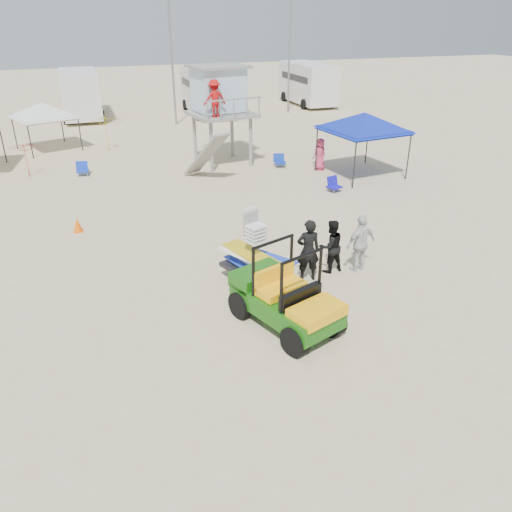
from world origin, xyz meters
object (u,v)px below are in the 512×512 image
object	(u,v)px
utility_cart	(286,292)
surf_trailer	(254,257)
canopy_blue	(365,116)
man_left	(308,250)
lifeguard_tower	(219,94)

from	to	relation	value
utility_cart	surf_trailer	bearing A→B (deg)	89.79
utility_cart	canopy_blue	xyz separation A→B (m)	(8.21, 10.69, 1.79)
man_left	utility_cart	bearing A→B (deg)	62.10
utility_cart	lifeguard_tower	xyz separation A→B (m)	(2.50, 14.88, 2.46)
utility_cart	lifeguard_tower	size ratio (longest dim) A/B	0.66
lifeguard_tower	canopy_blue	world-z (taller)	lifeguard_tower
utility_cart	lifeguard_tower	world-z (taller)	lifeguard_tower
utility_cart	man_left	bearing A→B (deg)	53.23
utility_cart	man_left	world-z (taller)	utility_cart
man_left	surf_trailer	bearing A→B (deg)	-2.33
utility_cart	surf_trailer	world-z (taller)	utility_cart
utility_cart	man_left	distance (m)	2.55
surf_trailer	lifeguard_tower	distance (m)	13.05
man_left	canopy_blue	bearing A→B (deg)	-118.83
surf_trailer	man_left	distance (m)	1.55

